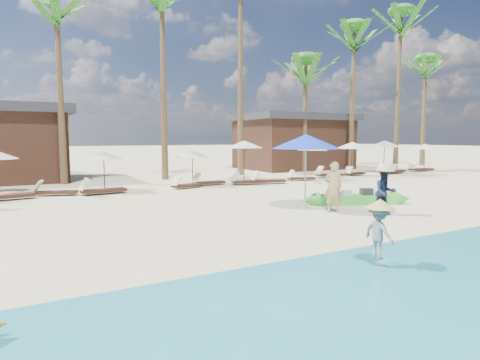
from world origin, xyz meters
TOP-DOWN VIEW (x-y plane):
  - ground at (0.00, 0.00)m, footprint 240.00×240.00m
  - wet_sand_strip at (0.00, -5.00)m, footprint 240.00×4.50m
  - green_canoe at (5.56, 1.92)m, footprint 4.43×2.10m
  - tourist at (3.69, 1.12)m, footprint 0.73×0.62m
  - vendor_green at (4.78, -0.07)m, footprint 0.88×0.80m
  - vendor_yellow at (0.59, -3.66)m, footprint 0.38×0.66m
  - blue_umbrella at (3.20, 1.96)m, footprint 2.40×2.40m
  - lounger_4_left at (-5.99, 9.22)m, footprint 2.05×1.01m
  - lounger_4_right at (-4.18, 9.75)m, footprint 1.82×1.04m
  - resort_parasol_5 at (-2.04, 9.89)m, footprint 1.81×1.81m
  - lounger_5_left at (-2.35, 9.19)m, footprint 2.01×0.81m
  - resort_parasol_6 at (2.35, 10.17)m, footprint 1.78×1.78m
  - lounger_6_left at (1.66, 9.41)m, footprint 1.73×0.94m
  - lounger_6_right at (3.10, 10.04)m, footprint 1.75×0.58m
  - resort_parasol_7 at (6.24, 11.70)m, footprint 2.25×2.25m
  - lounger_7_left at (5.06, 9.36)m, footprint 1.91×0.90m
  - lounger_7_right at (6.21, 9.17)m, footprint 1.90×1.07m
  - resort_parasol_8 at (11.43, 11.85)m, footprint 2.00×2.00m
  - lounger_8_left at (8.74, 9.61)m, footprint 1.69×0.87m
  - resort_parasol_9 at (13.39, 10.28)m, footprint 2.14×2.14m
  - lounger_9_left at (11.56, 10.42)m, footprint 1.92×0.85m
  - lounger_9_right at (13.73, 10.38)m, footprint 1.69×0.72m
  - resort_parasol_10 at (17.10, 10.97)m, footprint 2.21×2.21m
  - lounger_10_left at (16.79, 10.20)m, footprint 1.97×0.66m
  - lounger_10_right at (17.80, 10.42)m, footprint 1.76×0.88m
  - resort_parasol_11 at (21.13, 10.73)m, footprint 1.97×1.97m
  - lounger_11_left at (20.39, 10.53)m, footprint 2.06×0.87m
  - palm_3 at (-3.36, 14.27)m, footprint 2.08×2.08m
  - palm_4 at (2.15, 14.01)m, footprint 2.08×2.08m
  - palm_5 at (7.45, 14.38)m, footprint 2.08×2.08m
  - palm_6 at (12.84, 14.52)m, footprint 2.08×2.08m
  - palm_7 at (16.57, 13.68)m, footprint 2.08×2.08m
  - palm_8 at (21.07, 13.33)m, footprint 2.08×2.08m
  - palm_9 at (26.21, 14.81)m, footprint 2.08×2.08m
  - pavilion_east at (14.00, 17.50)m, footprint 8.80×6.60m

SIDE VIEW (x-z plane):
  - ground at x=0.00m, z-range 0.00..0.00m
  - wet_sand_strip at x=0.00m, z-range 0.00..0.01m
  - lounger_8_left at x=8.74m, z-range -0.09..0.46m
  - lounger_9_right at x=13.73m, z-range -0.09..0.47m
  - lounger_6_left at x=1.66m, z-range -0.09..0.47m
  - lounger_10_right at x=17.80m, z-range -0.09..0.48m
  - lounger_6_right at x=3.10m, z-range -0.10..0.49m
  - lounger_4_right at x=-4.18m, z-range -0.10..0.49m
  - green_canoe at x=5.56m, z-range -0.10..0.50m
  - lounger_7_right at x=6.21m, z-range -0.10..0.52m
  - lounger_7_left at x=5.06m, z-range -0.10..0.52m
  - lounger_9_left at x=11.56m, z-range -0.10..0.53m
  - lounger_5_left at x=-2.35m, z-range -0.11..0.55m
  - lounger_10_left at x=16.79m, z-range -0.11..0.55m
  - lounger_4_left at x=-5.99m, z-range -0.11..0.56m
  - lounger_11_left at x=20.39m, z-range -0.11..0.57m
  - vendor_yellow at x=0.59m, z-range 0.18..1.20m
  - vendor_green at x=4.78m, z-range 0.00..1.48m
  - tourist at x=3.69m, z-range 0.00..1.69m
  - resort_parasol_6 at x=2.35m, z-range 0.73..2.57m
  - resort_parasol_5 at x=-2.04m, z-range 0.75..2.62m
  - resort_parasol_11 at x=21.13m, z-range 0.81..2.84m
  - resort_parasol_8 at x=11.43m, z-range 0.83..2.89m
  - resort_parasol_9 at x=13.39m, z-range 0.89..3.09m
  - resort_parasol_10 at x=17.10m, z-range 0.91..3.19m
  - resort_parasol_7 at x=6.24m, z-range 0.93..3.25m
  - pavilion_east at x=14.00m, z-range 0.05..4.35m
  - blue_umbrella at x=3.20m, z-range 1.04..3.63m
  - palm_6 at x=12.84m, z-range 2.79..11.31m
  - palm_9 at x=26.21m, z-range 3.14..12.97m
  - palm_3 at x=-3.36m, z-range 3.32..13.83m
  - palm_7 at x=16.57m, z-range 3.46..14.53m
  - palm_4 at x=2.15m, z-range 3.60..15.30m
  - palm_8 at x=21.07m, z-range 3.83..16.53m
  - palm_5 at x=7.45m, z-range 4.02..17.62m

